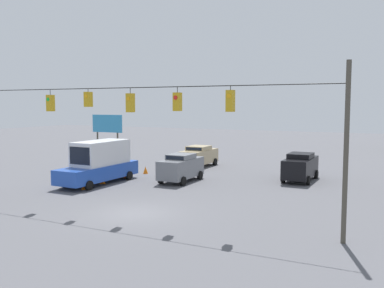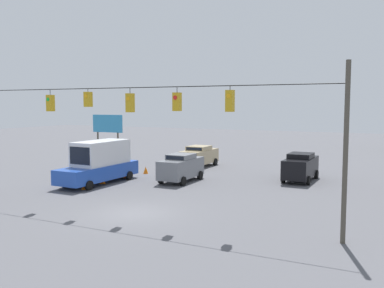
# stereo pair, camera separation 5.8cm
# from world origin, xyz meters

# --- Properties ---
(ground_plane) EXTENTS (140.00, 140.00, 0.00)m
(ground_plane) POSITION_xyz_m (0.00, 0.00, 0.00)
(ground_plane) COLOR #56565B
(overhead_signal_span) EXTENTS (20.70, 0.38, 7.30)m
(overhead_signal_span) POSITION_xyz_m (-0.05, 0.26, 4.67)
(overhead_signal_span) COLOR #4C473D
(overhead_signal_span) RESTS_ON ground_plane
(box_truck_blue_parked_shoulder) EXTENTS (2.46, 6.80, 3.00)m
(box_truck_blue_parked_shoulder) POSITION_xyz_m (6.95, -5.86, 1.47)
(box_truck_blue_parked_shoulder) COLOR #234CB2
(box_truck_blue_parked_shoulder) RESTS_ON ground_plane
(sedan_black_oncoming_far) EXTENTS (1.99, 4.44, 2.03)m
(sedan_black_oncoming_far) POSITION_xyz_m (-5.58, -13.15, 1.06)
(sedan_black_oncoming_far) COLOR black
(sedan_black_oncoming_far) RESTS_ON ground_plane
(sedan_grey_withflow_mid) EXTENTS (1.98, 4.19, 2.01)m
(sedan_grey_withflow_mid) POSITION_xyz_m (2.08, -8.97, 1.04)
(sedan_grey_withflow_mid) COLOR slate
(sedan_grey_withflow_mid) RESTS_ON ground_plane
(sedan_tan_withflow_far) EXTENTS (2.14, 4.48, 1.87)m
(sedan_tan_withflow_far) POSITION_xyz_m (4.13, -16.20, 0.98)
(sedan_tan_withflow_far) COLOR tan
(sedan_tan_withflow_far) RESTS_ON ground_plane
(traffic_cone_nearest) EXTENTS (0.40, 0.40, 0.59)m
(traffic_cone_nearest) POSITION_xyz_m (6.43, -3.61, 0.29)
(traffic_cone_nearest) COLOR orange
(traffic_cone_nearest) RESTS_ON ground_plane
(traffic_cone_second) EXTENTS (0.40, 0.40, 0.59)m
(traffic_cone_second) POSITION_xyz_m (6.58, -5.71, 0.29)
(traffic_cone_second) COLOR orange
(traffic_cone_second) RESTS_ON ground_plane
(traffic_cone_third) EXTENTS (0.40, 0.40, 0.59)m
(traffic_cone_third) POSITION_xyz_m (6.50, -8.35, 0.29)
(traffic_cone_third) COLOR orange
(traffic_cone_third) RESTS_ON ground_plane
(traffic_cone_fourth) EXTENTS (0.40, 0.40, 0.59)m
(traffic_cone_fourth) POSITION_xyz_m (6.29, -10.79, 0.29)
(traffic_cone_fourth) COLOR orange
(traffic_cone_fourth) RESTS_ON ground_plane
(roadside_billboard) EXTENTS (3.33, 0.16, 4.60)m
(roadside_billboard) POSITION_xyz_m (12.64, -14.14, 3.35)
(roadside_billboard) COLOR #4C473D
(roadside_billboard) RESTS_ON ground_plane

